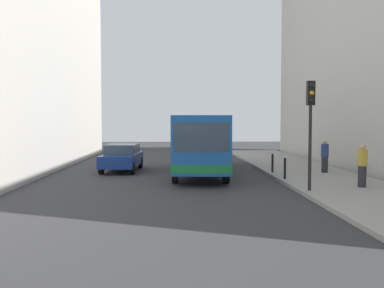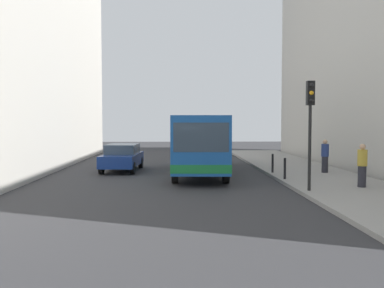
{
  "view_description": "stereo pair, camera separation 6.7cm",
  "coord_description": "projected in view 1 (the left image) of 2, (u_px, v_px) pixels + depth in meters",
  "views": [
    {
      "loc": [
        -1.5,
        -18.79,
        2.75
      ],
      "look_at": [
        -0.68,
        2.26,
        1.65
      ],
      "focal_mm": 40.67,
      "sensor_mm": 36.0,
      "label": 1
    },
    {
      "loc": [
        -1.43,
        -18.79,
        2.75
      ],
      "look_at": [
        -0.68,
        2.26,
        1.65
      ],
      "focal_mm": 40.67,
      "sensor_mm": 36.0,
      "label": 2
    }
  ],
  "objects": [
    {
      "name": "bollard_near",
      "position": [
        285.0,
        168.0,
        19.58
      ],
      "size": [
        0.11,
        0.11,
        0.95
      ],
      "primitive_type": "cylinder",
      "color": "black",
      "rests_on": "sidewalk"
    },
    {
      "name": "bus",
      "position": [
        199.0,
        141.0,
        23.21
      ],
      "size": [
        2.95,
        11.11,
        3.0
      ],
      "rotation": [
        0.0,
        0.0,
        3.1
      ],
      "color": "#19519E",
      "rests_on": "ground"
    },
    {
      "name": "pedestrian_near_signal",
      "position": [
        362.0,
        165.0,
        17.18
      ],
      "size": [
        0.38,
        0.38,
        1.71
      ],
      "rotation": [
        0.0,
        0.0,
        1.52
      ],
      "color": "#26262D",
      "rests_on": "sidewalk"
    },
    {
      "name": "traffic_light",
      "position": [
        311.0,
        114.0,
        16.18
      ],
      "size": [
        0.28,
        0.33,
        4.1
      ],
      "color": "black",
      "rests_on": "sidewalk"
    },
    {
      "name": "ground_plane",
      "position": [
        210.0,
        184.0,
        18.95
      ],
      "size": [
        80.0,
        80.0,
        0.0
      ],
      "primitive_type": "plane",
      "color": "#2D2D30"
    },
    {
      "name": "pedestrian_mid_sidewalk",
      "position": [
        325.0,
        156.0,
        22.04
      ],
      "size": [
        0.38,
        0.38,
        1.68
      ],
      "rotation": [
        0.0,
        0.0,
        1.36
      ],
      "color": "#26262D",
      "rests_on": "sidewalk"
    },
    {
      "name": "car_beside_bus",
      "position": [
        122.0,
        157.0,
        24.1
      ],
      "size": [
        2.06,
        4.5,
        1.48
      ],
      "rotation": [
        0.0,
        0.0,
        3.08
      ],
      "color": "navy",
      "rests_on": "ground"
    },
    {
      "name": "bollard_mid",
      "position": [
        272.0,
        163.0,
        22.07
      ],
      "size": [
        0.11,
        0.11,
        0.95
      ],
      "primitive_type": "cylinder",
      "color": "black",
      "rests_on": "sidewalk"
    },
    {
      "name": "sidewalk",
      "position": [
        332.0,
        182.0,
        19.16
      ],
      "size": [
        4.4,
        40.0,
        0.15
      ],
      "primitive_type": "cube",
      "color": "gray",
      "rests_on": "ground"
    }
  ]
}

